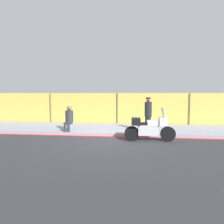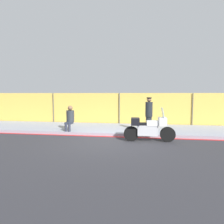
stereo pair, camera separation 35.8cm
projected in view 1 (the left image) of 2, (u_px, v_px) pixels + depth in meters
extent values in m
plane|color=#2D2D33|center=(109.00, 142.00, 8.57)|extent=(120.00, 120.00, 0.00)
cube|color=#8E93A3|center=(115.00, 129.00, 11.25)|extent=(33.25, 3.29, 0.15)
cube|color=red|center=(111.00, 137.00, 9.54)|extent=(33.25, 0.18, 0.01)
cube|color=gold|center=(117.00, 109.00, 12.89)|extent=(31.59, 0.08, 2.09)
cylinder|color=#4C4C51|center=(50.00, 109.00, 13.29)|extent=(0.05, 0.05, 2.09)
cylinder|color=#4C4C51|center=(117.00, 109.00, 12.79)|extent=(0.05, 0.05, 2.09)
cylinder|color=#4C4C51|center=(190.00, 110.00, 12.29)|extent=(0.05, 0.05, 2.09)
cylinder|color=black|center=(168.00, 134.00, 8.58)|extent=(0.65, 0.17, 0.65)
cylinder|color=black|center=(132.00, 134.00, 8.67)|extent=(0.65, 0.17, 0.65)
cube|color=silver|center=(148.00, 130.00, 8.62)|extent=(0.87, 0.33, 0.45)
cube|color=white|center=(153.00, 123.00, 8.58)|extent=(0.54, 0.34, 0.22)
cube|color=black|center=(146.00, 124.00, 8.60)|extent=(0.61, 0.31, 0.10)
cube|color=white|center=(163.00, 121.00, 8.54)|extent=(0.35, 0.49, 0.34)
cube|color=silver|center=(163.00, 112.00, 8.51)|extent=(0.13, 0.43, 0.42)
cube|color=black|center=(136.00, 121.00, 8.61)|extent=(0.39, 0.52, 0.30)
cylinder|color=#1E2328|center=(148.00, 124.00, 10.15)|extent=(0.29, 0.29, 0.75)
cylinder|color=#1E2328|center=(148.00, 109.00, 10.08)|extent=(0.36, 0.36, 0.75)
sphere|color=brown|center=(148.00, 100.00, 10.04)|extent=(0.22, 0.22, 0.22)
cylinder|color=black|center=(148.00, 98.00, 10.03)|extent=(0.25, 0.25, 0.05)
cylinder|color=#2D3342|center=(65.00, 128.00, 9.97)|extent=(0.13, 0.13, 0.41)
cylinder|color=#2D3342|center=(69.00, 128.00, 9.95)|extent=(0.13, 0.13, 0.41)
cube|color=#2D3342|center=(68.00, 123.00, 10.14)|extent=(0.34, 0.41, 0.10)
cylinder|color=#2D3338|center=(69.00, 116.00, 10.32)|extent=(0.40, 0.40, 0.58)
sphere|color=brown|center=(69.00, 108.00, 10.28)|extent=(0.25, 0.25, 0.25)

